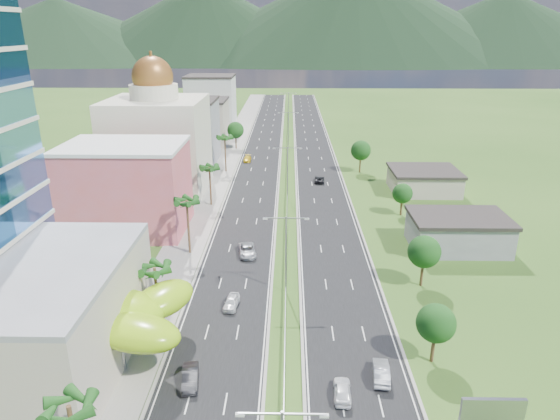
{
  "coord_description": "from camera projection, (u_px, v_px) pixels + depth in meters",
  "views": [
    {
      "loc": [
        0.35,
        -50.58,
        34.27
      ],
      "look_at": [
        -1.04,
        23.34,
        7.0
      ],
      "focal_mm": 32.0,
      "sensor_mm": 36.0,
      "label": 1
    }
  ],
  "objects": [
    {
      "name": "billboard",
      "position": [
        492.0,
        416.0,
        40.59
      ],
      "size": [
        5.2,
        0.35,
        6.2
      ],
      "color": "gray",
      "rests_on": "ground"
    },
    {
      "name": "domed_building",
      "position": [
        158.0,
        140.0,
        107.47
      ],
      "size": [
        20.0,
        20.0,
        28.7
      ],
      "color": "beige",
      "rests_on": "ground"
    },
    {
      "name": "midrise_beige",
      "position": [
        201.0,
        123.0,
        153.22
      ],
      "size": [
        16.0,
        15.0,
        13.0
      ],
      "primitive_type": "cube",
      "color": "#B6AA96",
      "rests_on": "ground"
    },
    {
      "name": "palm_tree_a",
      "position": [
        69.0,
        411.0,
        36.17
      ],
      "size": [
        3.6,
        3.6,
        9.1
      ],
      "color": "#47301C",
      "rests_on": "ground"
    },
    {
      "name": "streetlight_median_d",
      "position": [
        288.0,
        126.0,
        146.09
      ],
      "size": [
        6.04,
        0.25,
        11.0
      ],
      "color": "gray",
      "rests_on": "ground"
    },
    {
      "name": "car_silver_right",
      "position": [
        381.0,
        372.0,
        51.39
      ],
      "size": [
        2.11,
        4.77,
        1.52
      ],
      "primitive_type": "imported",
      "rotation": [
        0.0,
        0.0,
        3.03
      ],
      "color": "#A6A7AD",
      "rests_on": "road_right"
    },
    {
      "name": "palm_tree_d",
      "position": [
        210.0,
        169.0,
        99.19
      ],
      "size": [
        3.6,
        3.6,
        8.6
      ],
      "color": "#47301C",
      "rests_on": "ground"
    },
    {
      "name": "shed_far",
      "position": [
        424.0,
        182.0,
        109.61
      ],
      "size": [
        14.0,
        12.0,
        4.4
      ],
      "primitive_type": "cube",
      "color": "#B6AA96",
      "rests_on": "ground"
    },
    {
      "name": "streetlight_median_e",
      "position": [
        289.0,
        104.0,
        188.3
      ],
      "size": [
        6.04,
        0.25,
        11.0
      ],
      "color": "gray",
      "rests_on": "ground"
    },
    {
      "name": "leafy_tree_rd",
      "position": [
        361.0,
        150.0,
        122.72
      ],
      "size": [
        4.9,
        4.9,
        8.05
      ],
      "color": "#47301C",
      "rests_on": "ground"
    },
    {
      "name": "car_silver_mid_left",
      "position": [
        247.0,
        250.0,
        79.26
      ],
      "size": [
        3.44,
        5.87,
        1.53
      ],
      "primitive_type": "imported",
      "rotation": [
        0.0,
        0.0,
        0.17
      ],
      "color": "#9C9FA3",
      "rests_on": "road_left"
    },
    {
      "name": "car_dark_far_right",
      "position": [
        319.0,
        179.0,
        116.47
      ],
      "size": [
        2.52,
        4.82,
        1.3
      ],
      "primitive_type": "imported",
      "rotation": [
        0.0,
        0.0,
        3.06
      ],
      "color": "black",
      "rests_on": "road_right"
    },
    {
      "name": "palm_tree_b",
      "position": [
        155.0,
        271.0,
        59.02
      ],
      "size": [
        3.6,
        3.6,
        8.1
      ],
      "color": "#47301C",
      "rests_on": "ground"
    },
    {
      "name": "leafy_tree_lfar",
      "position": [
        236.0,
        130.0,
        146.77
      ],
      "size": [
        4.9,
        4.9,
        8.05
      ],
      "color": "#47301C",
      "rests_on": "ground"
    },
    {
      "name": "streetlight_median_c",
      "position": [
        287.0,
        167.0,
        103.88
      ],
      "size": [
        6.04,
        0.25,
        11.0
      ],
      "color": "gray",
      "rests_on": "ground"
    },
    {
      "name": "palm_tree_c",
      "position": [
        187.0,
        203.0,
        77.28
      ],
      "size": [
        3.6,
        3.6,
        9.6
      ],
      "color": "#47301C",
      "rests_on": "ground"
    },
    {
      "name": "streetlight_median_b",
      "position": [
        286.0,
        246.0,
        66.35
      ],
      "size": [
        6.04,
        0.25,
        11.0
      ],
      "color": "gray",
      "rests_on": "ground"
    },
    {
      "name": "median_guardrail",
      "position": [
        288.0,
        167.0,
        126.63
      ],
      "size": [
        0.1,
        216.06,
        0.76
      ],
      "color": "gray",
      "rests_on": "ground"
    },
    {
      "name": "car_white_near_left",
      "position": [
        231.0,
        302.0,
        64.53
      ],
      "size": [
        2.08,
        4.31,
        1.42
      ],
      "primitive_type": "imported",
      "rotation": [
        0.0,
        0.0,
        -0.1
      ],
      "color": "silver",
      "rests_on": "road_left"
    },
    {
      "name": "midrise_grey",
      "position": [
        186.0,
        132.0,
        132.06
      ],
      "size": [
        16.0,
        15.0,
        16.0
      ],
      "primitive_type": "cube",
      "color": "gray",
      "rests_on": "ground"
    },
    {
      "name": "car_dark_left",
      "position": [
        190.0,
        377.0,
        50.63
      ],
      "size": [
        2.18,
        4.68,
        1.49
      ],
      "primitive_type": "imported",
      "rotation": [
        0.0,
        0.0,
        0.14
      ],
      "color": "black",
      "rests_on": "road_left"
    },
    {
      "name": "palm_tree_e",
      "position": [
        225.0,
        139.0,
        122.37
      ],
      "size": [
        3.6,
        3.6,
        9.4
      ],
      "color": "#47301C",
      "rests_on": "ground"
    },
    {
      "name": "road_right",
      "position": [
        314.0,
        153.0,
        143.6
      ],
      "size": [
        11.0,
        260.0,
        0.04
      ],
      "primitive_type": "cube",
      "color": "black",
      "rests_on": "ground"
    },
    {
      "name": "road_left",
      "position": [
        262.0,
        153.0,
        143.86
      ],
      "size": [
        11.0,
        260.0,
        0.04
      ],
      "primitive_type": "cube",
      "color": "black",
      "rests_on": "ground"
    },
    {
      "name": "car_white_near_right",
      "position": [
        342.0,
        390.0,
        48.85
      ],
      "size": [
        1.92,
        4.28,
        1.43
      ],
      "primitive_type": "imported",
      "rotation": [
        0.0,
        0.0,
        3.09
      ],
      "color": "white",
      "rests_on": "road_right"
    },
    {
      "name": "lime_canopy",
      "position": [
        101.0,
        313.0,
        54.18
      ],
      "size": [
        18.0,
        15.0,
        7.4
      ],
      "color": "#87BC12",
      "rests_on": "ground"
    },
    {
      "name": "car_yellow_far_left",
      "position": [
        247.0,
        159.0,
        134.47
      ],
      "size": [
        1.96,
        4.78,
        1.39
      ],
      "primitive_type": "imported",
      "rotation": [
        0.0,
        0.0,
        0.0
      ],
      "color": "gold",
      "rests_on": "road_left"
    },
    {
      "name": "leafy_tree_rc",
      "position": [
        402.0,
        193.0,
        94.93
      ],
      "size": [
        3.85,
        3.85,
        6.33
      ],
      "color": "#47301C",
      "rests_on": "ground"
    },
    {
      "name": "pink_shophouse",
      "position": [
        127.0,
        189.0,
        87.23
      ],
      "size": [
        20.0,
        15.0,
        15.0
      ],
      "primitive_type": "cube",
      "color": "#D15657",
      "rests_on": "ground"
    },
    {
      "name": "midrise_white",
      "position": [
        211.0,
        103.0,
        173.93
      ],
      "size": [
        16.0,
        15.0,
        18.0
      ],
      "primitive_type": "cube",
      "color": "silver",
      "rests_on": "ground"
    },
    {
      "name": "shed_near",
      "position": [
        458.0,
        233.0,
        81.4
      ],
      "size": [
        15.0,
        10.0,
        5.0
      ],
      "primitive_type": "cube",
      "color": "gray",
      "rests_on": "ground"
    },
    {
      "name": "leafy_tree_rb",
      "position": [
        424.0,
        252.0,
        68.44
      ],
      "size": [
        4.55,
        4.55,
        7.47
      ],
      "color": "#47301C",
      "rests_on": "ground"
    },
    {
      "name": "motorcycle",
      "position": [
        219.0,
        277.0,
        71.33
      ],
      "size": [
        0.8,
        1.85,
        1.15
      ],
      "primitive_type": "imported",
      "rotation": [
        0.0,
        0.0,
        0.15
      ],
      "color": "black",
      "rests_on": "road_left"
    },
    {
      "name": "sidewalk_left",
      "position": [
        229.0,
        152.0,
        144.01
      ],
      "size": [
        7.0,
        260.0,
        0.12
      ],
      "primitive_type": "cube",
      "color": "gray",
      "rests_on": "ground"
    },
    {
      "name": "leafy_tree_ra",
      "position": [
        436.0,
        323.0,
        52.68
      ],
      "size": [
        4.2,
        4.2,
        6.9
      ],
      "color": "#47301C",
      "rests_on": "ground"
    },
    {
      "name": "ground",
      "position": [
        285.0,
        333.0,
        59.31
      ],
      "size": [
        500.0,
        500.0,
        0.0
      ],
      "primitive_type": "plane",
      "color": "#2D5119",
      "rests_on": "ground"
    },
    {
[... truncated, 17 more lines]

